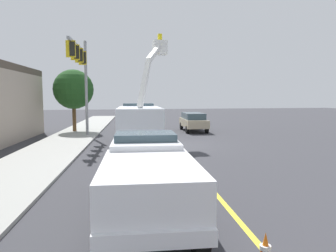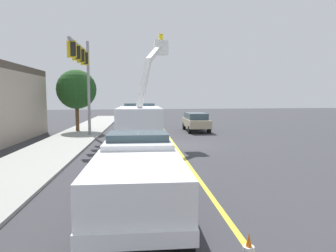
{
  "view_description": "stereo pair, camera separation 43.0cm",
  "coord_description": "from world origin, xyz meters",
  "px_view_note": "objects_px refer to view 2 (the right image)",
  "views": [
    {
      "loc": [
        -18.81,
        4.25,
        3.11
      ],
      "look_at": [
        -1.33,
        0.69,
        1.4
      ],
      "focal_mm": 31.96,
      "sensor_mm": 36.0,
      "label": 1
    },
    {
      "loc": [
        -18.89,
        3.83,
        3.11
      ],
      "look_at": [
        -1.33,
        0.69,
        1.4
      ],
      "focal_mm": 31.96,
      "sensor_mm": 36.0,
      "label": 2
    }
  ],
  "objects_px": {
    "service_pickup_truck": "(138,176)",
    "passing_minivan": "(196,121)",
    "utility_bucket_truck": "(140,121)",
    "traffic_cone_mid_front": "(166,133)",
    "traffic_signal_mast": "(83,67)"
  },
  "relations": [
    {
      "from": "utility_bucket_truck",
      "to": "traffic_cone_mid_front",
      "type": "distance_m",
      "value": 4.93
    },
    {
      "from": "utility_bucket_truck",
      "to": "passing_minivan",
      "type": "relative_size",
      "value": 1.7
    },
    {
      "from": "utility_bucket_truck",
      "to": "passing_minivan",
      "type": "bearing_deg",
      "value": -37.35
    },
    {
      "from": "service_pickup_truck",
      "to": "traffic_cone_mid_front",
      "type": "distance_m",
      "value": 16.01
    },
    {
      "from": "passing_minivan",
      "to": "traffic_signal_mast",
      "type": "xyz_separation_m",
      "value": [
        -3.86,
        9.53,
        4.32
      ]
    },
    {
      "from": "service_pickup_truck",
      "to": "traffic_cone_mid_front",
      "type": "relative_size",
      "value": 8.25
    },
    {
      "from": "utility_bucket_truck",
      "to": "service_pickup_truck",
      "type": "distance_m",
      "value": 11.54
    },
    {
      "from": "service_pickup_truck",
      "to": "traffic_signal_mast",
      "type": "bearing_deg",
      "value": 10.24
    },
    {
      "from": "service_pickup_truck",
      "to": "passing_minivan",
      "type": "bearing_deg",
      "value": -19.62
    },
    {
      "from": "passing_minivan",
      "to": "traffic_signal_mast",
      "type": "height_order",
      "value": "traffic_signal_mast"
    },
    {
      "from": "utility_bucket_truck",
      "to": "service_pickup_truck",
      "type": "bearing_deg",
      "value": 174.89
    },
    {
      "from": "traffic_cone_mid_front",
      "to": "traffic_signal_mast",
      "type": "bearing_deg",
      "value": 94.31
    },
    {
      "from": "utility_bucket_truck",
      "to": "service_pickup_truck",
      "type": "relative_size",
      "value": 1.46
    },
    {
      "from": "traffic_cone_mid_front",
      "to": "traffic_signal_mast",
      "type": "relative_size",
      "value": 0.09
    },
    {
      "from": "service_pickup_truck",
      "to": "passing_minivan",
      "type": "xyz_separation_m",
      "value": [
        19.03,
        -6.79,
        -0.15
      ]
    }
  ]
}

